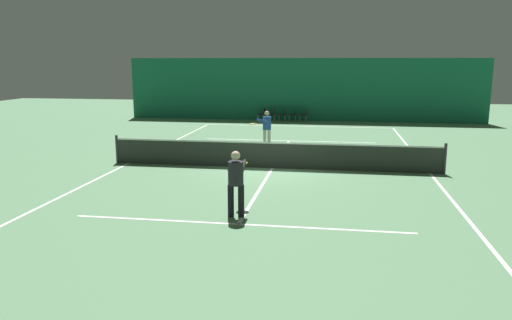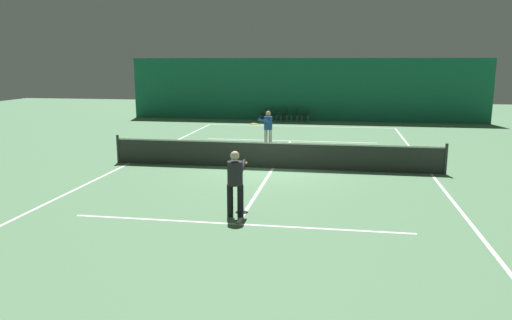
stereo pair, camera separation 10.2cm
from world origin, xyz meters
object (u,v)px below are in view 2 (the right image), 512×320
Objects in this scene: tennis_net at (273,154)px; courtside_chair_3 at (296,114)px; courtside_chair_2 at (285,114)px; courtside_chair_4 at (306,114)px; player_near at (235,178)px; courtside_chair_0 at (264,113)px; player_far at (268,126)px; courtside_chair_1 at (275,113)px.

tennis_net reaches higher than courtside_chair_3.
courtside_chair_4 is (1.36, 0.00, 0.00)m from courtside_chair_2.
player_near reaches higher than courtside_chair_0.
courtside_chair_3 is (-0.30, 20.14, -0.48)m from player_near.
courtside_chair_4 is at bearing -3.56° from player_near.
courtside_chair_3 is at bearing -151.41° from player_far.
courtside_chair_1 is 1.00× the size of courtside_chair_4.
tennis_net is 7.38× the size of player_far.
courtside_chair_0 is 2.04m from courtside_chair_3.
courtside_chair_0 is 1.00× the size of courtside_chair_2.
player_far is 9.96m from courtside_chair_3.
courtside_chair_1 is 2.04m from courtside_chair_4.
player_far reaches higher than courtside_chair_4.
player_near is 1.98× the size of courtside_chair_4.
courtside_chair_3 is (2.04, 0.00, 0.00)m from courtside_chair_0.
player_far is 1.93× the size of courtside_chair_2.
tennis_net is 14.29× the size of courtside_chair_3.
courtside_chair_2 is 1.00× the size of courtside_chair_3.
player_near reaches higher than tennis_net.
courtside_chair_3 is 0.68m from courtside_chair_4.
player_near reaches higher than courtside_chair_2.
player_far is 1.93× the size of courtside_chair_1.
player_near is 1.98× the size of courtside_chair_3.
courtside_chair_1 is at bearing -90.00° from courtside_chair_4.
courtside_chair_3 is (1.36, 0.00, 0.00)m from courtside_chair_1.
courtside_chair_4 is at bearing -155.30° from player_far.
tennis_net is 14.29× the size of courtside_chair_2.
player_near is 1.98× the size of courtside_chair_1.
player_near reaches higher than courtside_chair_3.
courtside_chair_3 is at bearing 90.00° from courtside_chair_0.
courtside_chair_1 is at bearing -143.61° from player_far.
courtside_chair_4 is (2.04, 0.00, 0.00)m from courtside_chair_1.
courtside_chair_0 is (-2.33, 20.14, -0.48)m from player_near.
player_far is at bearing -6.08° from courtside_chair_4.
tennis_net is 14.29× the size of courtside_chair_0.
player_near is 10.22m from player_far.
player_far reaches higher than tennis_net.
player_far is at bearing 100.87° from tennis_net.
player_far is (-0.68, 10.20, -0.02)m from player_near.
courtside_chair_2 is (-0.98, 20.14, -0.48)m from player_near.
courtside_chair_3 is (-0.47, 14.36, -0.03)m from tennis_net.
tennis_net is at bearing -4.19° from player_near.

